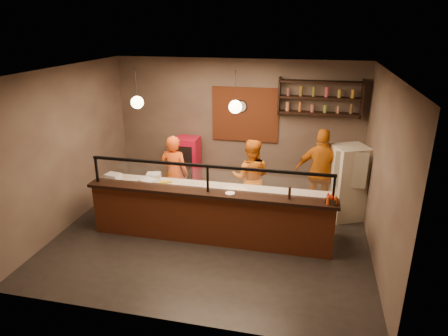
% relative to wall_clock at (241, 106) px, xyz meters
% --- Properties ---
extents(floor, '(6.00, 6.00, 0.00)m').
position_rel_wall_clock_xyz_m(floor, '(-0.10, -2.46, -2.10)').
color(floor, black).
rests_on(floor, ground).
extents(ceiling, '(6.00, 6.00, 0.00)m').
position_rel_wall_clock_xyz_m(ceiling, '(-0.10, -2.46, 1.10)').
color(ceiling, '#332C27').
rests_on(ceiling, wall_back).
extents(wall_back, '(6.00, 0.00, 6.00)m').
position_rel_wall_clock_xyz_m(wall_back, '(-0.10, 0.04, -0.50)').
color(wall_back, '#736454').
rests_on(wall_back, floor).
extents(wall_left, '(0.00, 5.00, 5.00)m').
position_rel_wall_clock_xyz_m(wall_left, '(-3.10, -2.46, -0.50)').
color(wall_left, '#736454').
rests_on(wall_left, floor).
extents(wall_right, '(0.00, 5.00, 5.00)m').
position_rel_wall_clock_xyz_m(wall_right, '(2.90, -2.46, -0.50)').
color(wall_right, '#736454').
rests_on(wall_right, floor).
extents(wall_front, '(6.00, 0.00, 6.00)m').
position_rel_wall_clock_xyz_m(wall_front, '(-0.10, -4.96, -0.50)').
color(wall_front, '#736454').
rests_on(wall_front, floor).
extents(brick_patch, '(1.60, 0.04, 1.30)m').
position_rel_wall_clock_xyz_m(brick_patch, '(0.10, 0.01, -0.20)').
color(brick_patch, brown).
rests_on(brick_patch, wall_back).
extents(service_counter, '(4.60, 0.25, 1.00)m').
position_rel_wall_clock_xyz_m(service_counter, '(-0.10, -2.76, -1.60)').
color(service_counter, brown).
rests_on(service_counter, floor).
extents(counter_ledge, '(4.70, 0.37, 0.06)m').
position_rel_wall_clock_xyz_m(counter_ledge, '(-0.10, -2.76, -1.07)').
color(counter_ledge, black).
rests_on(counter_ledge, service_counter).
extents(worktop_cabinet, '(4.60, 0.75, 0.85)m').
position_rel_wall_clock_xyz_m(worktop_cabinet, '(-0.10, -2.26, -1.68)').
color(worktop_cabinet, gray).
rests_on(worktop_cabinet, floor).
extents(worktop, '(4.60, 0.75, 0.05)m').
position_rel_wall_clock_xyz_m(worktop, '(-0.10, -2.26, -1.23)').
color(worktop, silver).
rests_on(worktop, worktop_cabinet).
extents(sneeze_guard, '(4.50, 0.05, 0.52)m').
position_rel_wall_clock_xyz_m(sneeze_guard, '(-0.10, -2.76, -0.73)').
color(sneeze_guard, white).
rests_on(sneeze_guard, counter_ledge).
extents(wall_shelving, '(1.84, 0.28, 0.85)m').
position_rel_wall_clock_xyz_m(wall_shelving, '(1.80, -0.14, 0.30)').
color(wall_shelving, black).
rests_on(wall_shelving, wall_back).
extents(wall_clock, '(0.30, 0.04, 0.30)m').
position_rel_wall_clock_xyz_m(wall_clock, '(0.00, 0.00, 0.00)').
color(wall_clock, black).
rests_on(wall_clock, wall_back).
extents(pendant_left, '(0.24, 0.24, 0.77)m').
position_rel_wall_clock_xyz_m(pendant_left, '(-1.60, -2.26, 0.45)').
color(pendant_left, black).
rests_on(pendant_left, ceiling).
extents(pendant_right, '(0.24, 0.24, 0.77)m').
position_rel_wall_clock_xyz_m(pendant_right, '(0.30, -2.26, 0.45)').
color(pendant_right, black).
rests_on(pendant_right, ceiling).
extents(cook_left, '(0.65, 0.44, 1.73)m').
position_rel_wall_clock_xyz_m(cook_left, '(-1.18, -1.56, -1.23)').
color(cook_left, '#E65115').
rests_on(cook_left, floor).
extents(cook_mid, '(0.87, 0.70, 1.71)m').
position_rel_wall_clock_xyz_m(cook_mid, '(0.49, -1.42, -1.24)').
color(cook_mid, orange).
rests_on(cook_mid, floor).
extents(cook_right, '(1.18, 0.61, 1.92)m').
position_rel_wall_clock_xyz_m(cook_right, '(1.95, -1.03, -1.14)').
color(cook_right, '#C76A12').
rests_on(cook_right, floor).
extents(fridge, '(0.87, 0.85, 1.60)m').
position_rel_wall_clock_xyz_m(fridge, '(2.50, -1.09, -1.30)').
color(fridge, beige).
rests_on(fridge, floor).
extents(red_cooler, '(0.57, 0.52, 1.33)m').
position_rel_wall_clock_xyz_m(red_cooler, '(-1.28, -0.31, -1.43)').
color(red_cooler, red).
rests_on(red_cooler, floor).
extents(pizza_dough, '(0.65, 0.65, 0.01)m').
position_rel_wall_clock_xyz_m(pizza_dough, '(0.31, -2.34, -1.19)').
color(pizza_dough, white).
rests_on(pizza_dough, worktop).
extents(prep_tub_a, '(0.33, 0.29, 0.15)m').
position_rel_wall_clock_xyz_m(prep_tub_a, '(-2.25, -2.28, -1.13)').
color(prep_tub_a, silver).
rests_on(prep_tub_a, worktop).
extents(prep_tub_b, '(0.33, 0.28, 0.14)m').
position_rel_wall_clock_xyz_m(prep_tub_b, '(-1.45, -2.05, -1.13)').
color(prep_tub_b, silver).
rests_on(prep_tub_b, worktop).
extents(prep_tub_c, '(0.38, 0.35, 0.16)m').
position_rel_wall_clock_xyz_m(prep_tub_c, '(-1.41, -2.44, -1.12)').
color(prep_tub_c, silver).
rests_on(prep_tub_c, worktop).
extents(rolling_pin, '(0.37, 0.26, 0.07)m').
position_rel_wall_clock_xyz_m(rolling_pin, '(-1.20, -2.22, -1.17)').
color(rolling_pin, gold).
rests_on(rolling_pin, worktop).
extents(condiment_caddy, '(0.22, 0.20, 0.10)m').
position_rel_wall_clock_xyz_m(condiment_caddy, '(2.10, -2.79, -0.99)').
color(condiment_caddy, black).
rests_on(condiment_caddy, counter_ledge).
extents(pepper_mill, '(0.06, 0.06, 0.22)m').
position_rel_wall_clock_xyz_m(pepper_mill, '(1.38, -2.75, -0.93)').
color(pepper_mill, black).
rests_on(pepper_mill, counter_ledge).
extents(small_plate, '(0.22, 0.22, 0.01)m').
position_rel_wall_clock_xyz_m(small_plate, '(0.31, -2.75, -1.03)').
color(small_plate, white).
rests_on(small_plate, counter_ledge).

